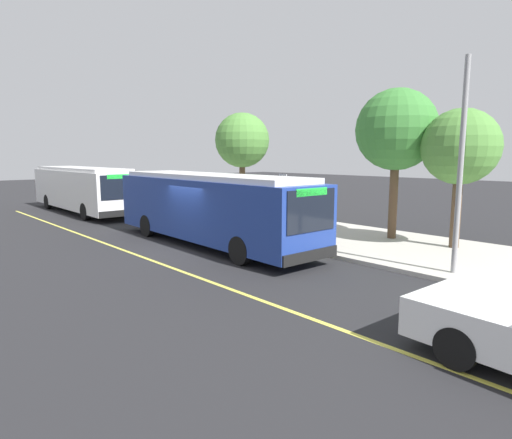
# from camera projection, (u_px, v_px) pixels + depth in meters

# --- Properties ---
(ground_plane) EXTENTS (120.00, 120.00, 0.00)m
(ground_plane) POSITION_uv_depth(u_px,v_px,m) (192.00, 248.00, 17.21)
(ground_plane) COLOR #232326
(sidewalk_curb) EXTENTS (44.00, 6.40, 0.15)m
(sidewalk_curb) POSITION_uv_depth(u_px,v_px,m) (294.00, 230.00, 21.18)
(sidewalk_curb) COLOR #B7B2A8
(sidewalk_curb) RESTS_ON ground_plane
(lane_stripe_center) EXTENTS (36.00, 0.14, 0.01)m
(lane_stripe_center) POSITION_uv_depth(u_px,v_px,m) (142.00, 257.00, 15.75)
(lane_stripe_center) COLOR #E0D64C
(lane_stripe_center) RESTS_ON ground_plane
(transit_bus_main) EXTENTS (11.44, 2.89, 2.95)m
(transit_bus_main) POSITION_uv_depth(u_px,v_px,m) (210.00, 206.00, 17.75)
(transit_bus_main) COLOR navy
(transit_bus_main) RESTS_ON ground_plane
(transit_bus_second) EXTENTS (11.97, 2.74, 2.95)m
(transit_bus_second) POSITION_uv_depth(u_px,v_px,m) (82.00, 188.00, 28.04)
(transit_bus_second) COLOR white
(transit_bus_second) RESTS_ON ground_plane
(bus_shelter) EXTENTS (2.90, 1.60, 2.48)m
(bus_shelter) POSITION_uv_depth(u_px,v_px,m) (266.00, 191.00, 21.71)
(bus_shelter) COLOR #333338
(bus_shelter) RESTS_ON sidewalk_curb
(waiting_bench) EXTENTS (1.60, 0.48, 0.95)m
(waiting_bench) POSITION_uv_depth(u_px,v_px,m) (271.00, 217.00, 21.75)
(waiting_bench) COLOR brown
(waiting_bench) RESTS_ON sidewalk_curb
(route_sign_post) EXTENTS (0.44, 0.08, 2.80)m
(route_sign_post) POSITION_uv_depth(u_px,v_px,m) (283.00, 197.00, 18.04)
(route_sign_post) COLOR #333338
(route_sign_post) RESTS_ON sidewalk_curb
(pedestrian_commuter) EXTENTS (0.24, 0.40, 1.69)m
(pedestrian_commuter) POSITION_uv_depth(u_px,v_px,m) (242.00, 210.00, 20.69)
(pedestrian_commuter) COLOR #282D47
(pedestrian_commuter) RESTS_ON sidewalk_curb
(street_tree_near_shelter) EXTENTS (2.86, 2.86, 5.32)m
(street_tree_near_shelter) POSITION_uv_depth(u_px,v_px,m) (460.00, 148.00, 16.14)
(street_tree_near_shelter) COLOR brown
(street_tree_near_shelter) RESTS_ON sidewalk_curb
(street_tree_upstreet) EXTENTS (3.41, 3.41, 6.34)m
(street_tree_upstreet) POSITION_uv_depth(u_px,v_px,m) (396.00, 130.00, 17.96)
(street_tree_upstreet) COLOR brown
(street_tree_upstreet) RESTS_ON sidewalk_curb
(street_tree_downstreet) EXTENTS (3.30, 3.30, 6.14)m
(street_tree_downstreet) POSITION_uv_depth(u_px,v_px,m) (242.00, 141.00, 26.00)
(street_tree_downstreet) COLOR brown
(street_tree_downstreet) RESTS_ON sidewalk_curb
(utility_pole) EXTENTS (0.16, 0.16, 6.40)m
(utility_pole) POSITION_uv_depth(u_px,v_px,m) (460.00, 167.00, 12.64)
(utility_pole) COLOR gray
(utility_pole) RESTS_ON sidewalk_curb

